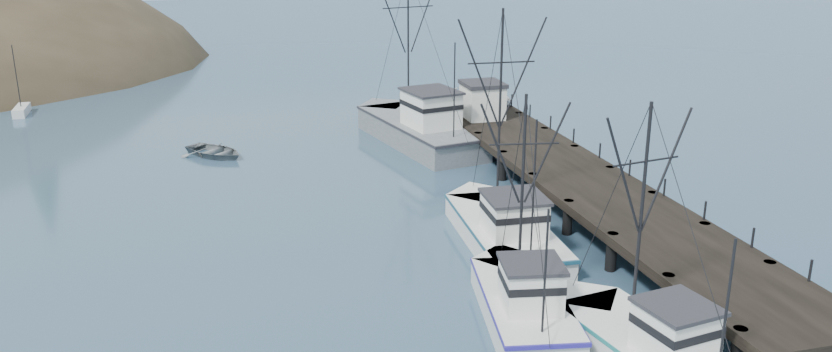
# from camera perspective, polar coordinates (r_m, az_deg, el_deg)

# --- Properties ---
(pier) EXTENTS (6.00, 44.00, 2.00)m
(pier) POSITION_cam_1_polar(r_m,az_deg,el_deg) (50.88, 10.90, 0.08)
(pier) COLOR black
(pier) RESTS_ON ground
(trawler_near) EXTENTS (4.86, 10.65, 10.81)m
(trawler_near) POSITION_cam_1_polar(r_m,az_deg,el_deg) (33.89, 15.89, -11.40)
(trawler_near) COLOR silver
(trawler_near) RESTS_ON ground
(trawler_mid) EXTENTS (4.87, 10.26, 10.25)m
(trawler_mid) POSITION_cam_1_polar(r_m,az_deg,el_deg) (36.38, 7.49, -8.70)
(trawler_mid) COLOR silver
(trawler_mid) RESTS_ON ground
(trawler_far) EXTENTS (4.78, 12.74, 12.80)m
(trawler_far) POSITION_cam_1_polar(r_m,az_deg,el_deg) (44.21, 6.12, -3.67)
(trawler_far) COLOR silver
(trawler_far) RESTS_ON ground
(work_vessel) EXTENTS (7.46, 16.22, 13.43)m
(work_vessel) POSITION_cam_1_polar(r_m,az_deg,el_deg) (63.00, 0.11, 3.44)
(work_vessel) COLOR slate
(work_vessel) RESTS_ON ground
(pier_shed) EXTENTS (3.00, 3.20, 2.80)m
(pier_shed) POSITION_cam_1_polar(r_m,az_deg,el_deg) (62.74, 4.70, 5.38)
(pier_shed) COLOR silver
(pier_shed) RESTS_ON pier
(pickup_truck) EXTENTS (6.00, 3.33, 1.59)m
(pickup_truck) POSITION_cam_1_polar(r_m,az_deg,el_deg) (66.63, 4.20, 5.58)
(pickup_truck) COLOR silver
(pickup_truck) RESTS_ON pier
(motorboat) EXTENTS (5.99, 6.16, 1.04)m
(motorboat) POSITION_cam_1_polar(r_m,az_deg,el_deg) (61.62, -13.94, 1.38)
(motorboat) COLOR slate
(motorboat) RESTS_ON ground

